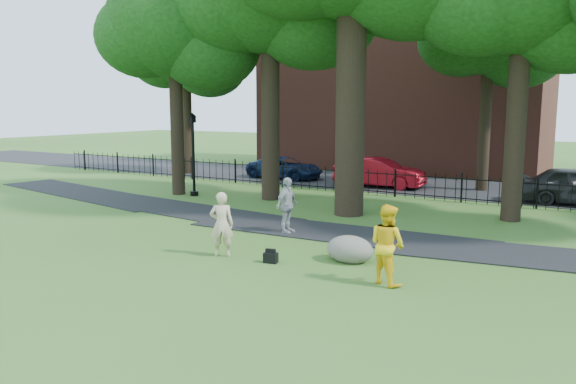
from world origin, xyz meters
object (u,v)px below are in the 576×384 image
Objects in this scene: man at (387,244)px; lamppost at (193,155)px; boulder at (350,247)px; woman at (222,224)px; red_sedan at (379,173)px.

lamppost is (-12.36, 7.75, 0.93)m from man.
woman is at bearing -157.61° from boulder.
woman is 4.79m from man.
boulder is (-1.54, 1.31, -0.57)m from man.
lamppost reaches higher than red_sedan.
woman is 10.90m from lamppost.
man is 0.41× the size of red_sedan.
red_sedan is at bearing 108.50° from boulder.
red_sedan reaches higher than boulder.
red_sedan is (-1.23, 14.72, -0.15)m from woman.
woman reaches higher than red_sedan.
woman is at bearing 24.27° from man.
red_sedan is (-6.02, 14.69, -0.19)m from man.
man is at bearing 150.46° from woman.
woman is at bearing -31.82° from lamppost.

